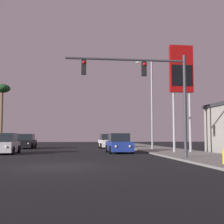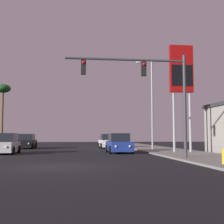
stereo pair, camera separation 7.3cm
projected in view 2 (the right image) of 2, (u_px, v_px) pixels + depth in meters
The scene contains 10 objects.
ground_plane at pixel (56, 166), 14.97m from camera, with size 120.00×120.00×0.00m, color black.
sidewalk_right at pixel (178, 153), 26.01m from camera, with size 5.00×60.00×0.12m.
car_white at pixel (108, 142), 36.78m from camera, with size 2.04×4.34×1.68m.
car_blue at pixel (119, 144), 26.71m from camera, with size 2.04×4.32×1.68m.
car_silver at pixel (5, 144), 25.32m from camera, with size 2.04×4.32×1.68m.
car_black at pixel (26, 142), 35.77m from camera, with size 2.04×4.34×1.68m.
traffic_light_mast at pixel (151, 83), 19.56m from camera, with size 7.65×0.36×6.50m.
street_lamp at pixel (151, 100), 31.56m from camera, with size 1.74×0.24×9.00m.
gas_station_sign at pixel (181, 75), 26.31m from camera, with size 2.00×0.42×9.00m.
palm_tree_far at pixel (3, 92), 48.03m from camera, with size 2.40×2.40×9.42m.
Camera 2 is at (0.84, -15.34, 1.47)m, focal length 50.00 mm.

